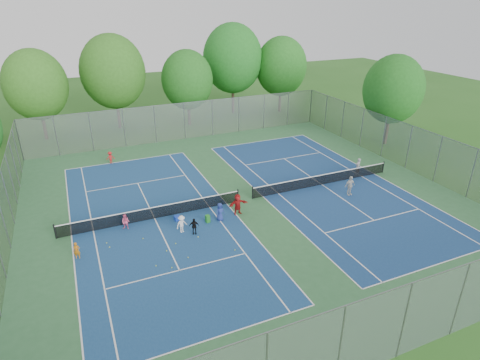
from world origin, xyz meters
The scene contains 37 objects.
ground centered at (0.00, 0.00, 0.00)m, with size 120.00×120.00×0.00m, color #26591C.
court_pad centered at (0.00, 0.00, 0.01)m, with size 32.00×32.00×0.01m, color #2F6338.
court_left centered at (-7.00, 0.00, 0.02)m, with size 10.97×23.77×0.01m, color navy.
court_right centered at (7.00, 0.00, 0.02)m, with size 10.97×23.77×0.01m, color navy.
net_left centered at (-7.00, 0.00, 0.46)m, with size 12.87×0.10×0.91m, color black.
net_right centered at (7.00, 0.00, 0.46)m, with size 12.87×0.10×0.91m, color black.
fence_north centered at (0.00, 16.00, 2.00)m, with size 32.00×0.10×4.00m, color gray.
fence_south centered at (0.00, -16.00, 2.00)m, with size 32.00×0.10×4.00m, color gray.
fence_west centered at (-16.00, 0.00, 2.00)m, with size 32.00×0.10×4.00m, color gray.
fence_east centered at (16.00, 0.00, 2.00)m, with size 32.00×0.10×4.00m, color gray.
tree_nw centered at (-14.00, 22.00, 5.89)m, with size 6.40×6.40×9.58m.
tree_nl centered at (-6.00, 23.00, 6.54)m, with size 7.20×7.20×10.69m.
tree_nc centered at (2.00, 21.00, 5.39)m, with size 6.00×6.00×8.85m.
tree_nr centered at (9.00, 24.00, 7.04)m, with size 7.60×7.60×11.42m.
tree_ne centered at (15.00, 22.00, 5.97)m, with size 6.60×6.60×9.77m.
tree_side_e centered at (19.00, 6.00, 5.74)m, with size 6.00×6.00×9.20m.
ball_crate centered at (-5.58, -0.84, 0.17)m, with size 0.39×0.39×0.33m, color #183BB5.
ball_hopper centered at (-3.73, -1.96, 0.28)m, with size 0.28×0.28×0.55m, color #268B27.
student_a centered at (-12.23, -2.82, 0.54)m, with size 0.39×0.26×1.08m, color #C56D12.
student_b centered at (-9.03, -0.60, 0.55)m, with size 0.53×0.41×1.09m, color #F45E8D.
student_c centered at (-5.70, -2.49, 0.62)m, with size 0.80×0.46×1.24m, color white.
student_d centered at (-5.03, -3.00, 0.57)m, with size 0.67×0.28×1.15m, color black.
student_e centered at (-2.83, -2.02, 0.66)m, with size 0.64×0.42×1.32m, color navy.
student_f centered at (-1.36, -1.72, 0.79)m, with size 1.47×0.47×1.58m, color #A61718.
child_far_baseline centered at (-8.45, 11.87, 0.58)m, with size 0.75×0.43×1.16m, color red.
instructor centered at (10.94, 0.46, 0.79)m, with size 0.57×0.38×1.58m, color gray.
teen_court_b centered at (7.89, -2.40, 0.80)m, with size 0.94×0.39×1.60m, color beige.
tennis_ball_0 centered at (-10.37, -2.45, 0.03)m, with size 0.07×0.07×0.07m, color yellow.
tennis_ball_1 centered at (-10.48, -1.90, 0.03)m, with size 0.07×0.07×0.07m, color #B1C52D.
tennis_ball_2 centered at (-3.33, -5.85, 0.03)m, with size 0.07×0.07×0.07m, color #BED832.
tennis_ball_3 centered at (-8.27, -2.30, 0.03)m, with size 0.07×0.07×0.07m, color #C9DD33.
tennis_ball_4 centered at (-6.20, -5.45, 0.03)m, with size 0.07×0.07×0.07m, color yellow.
tennis_ball_5 centered at (-7.21, -4.26, 0.03)m, with size 0.07×0.07×0.07m, color #BDDC33.
tennis_ball_6 centered at (-6.49, -3.72, 0.03)m, with size 0.07×0.07×0.07m, color #C7EB36.
tennis_ball_7 centered at (-7.35, -6.03, 0.03)m, with size 0.07×0.07×0.07m, color #CEE334.
tennis_ball_8 centered at (-4.95, -3.53, 0.03)m, with size 0.07×0.07×0.07m, color yellow.
tennis_ball_9 centered at (-8.14, -5.50, 0.03)m, with size 0.07×0.07×0.07m, color #B9D832.
Camera 1 is at (-11.27, -24.86, 14.24)m, focal length 30.00 mm.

